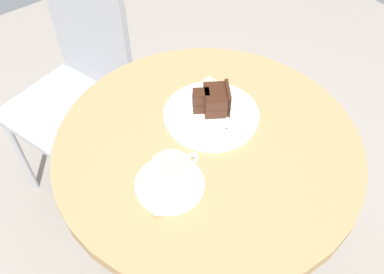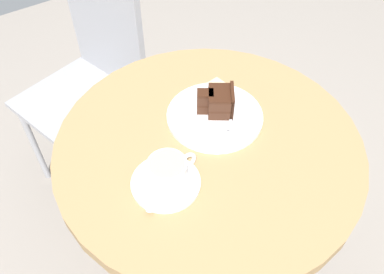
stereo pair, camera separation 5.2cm
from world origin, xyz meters
TOP-DOWN VIEW (x-y plane):
  - ground_plane at (0.00, 0.00)m, footprint 4.40×4.40m
  - cafe_table at (0.00, 0.00)m, footprint 0.73×0.73m
  - saucer at (-0.15, -0.05)m, footprint 0.15×0.15m
  - coffee_cup at (-0.14, -0.04)m, footprint 0.11×0.08m
  - teaspoon at (-0.18, -0.09)m, footprint 0.11×0.02m
  - cake_plate at (0.06, 0.06)m, footprint 0.24×0.24m
  - cake_slice at (0.07, 0.06)m, footprint 0.10×0.09m
  - fork at (0.06, 0.00)m, footprint 0.11×0.11m
  - napkin at (0.09, 0.11)m, footprint 0.15×0.14m
  - cafe_chair at (-0.03, 0.67)m, footprint 0.47×0.47m

SIDE VIEW (x-z plane):
  - ground_plane at x=0.00m, z-range -0.01..0.00m
  - cafe_chair at x=-0.03m, z-range 0.08..0.96m
  - cafe_table at x=0.00m, z-range 0.25..1.00m
  - napkin at x=0.09m, z-range 0.75..0.76m
  - saucer at x=-0.15m, z-range 0.75..0.76m
  - cake_plate at x=0.06m, z-range 0.75..0.77m
  - teaspoon at x=-0.18m, z-range 0.76..0.77m
  - fork at x=0.06m, z-range 0.77..0.77m
  - coffee_cup at x=-0.14m, z-range 0.76..0.82m
  - cake_slice at x=0.07m, z-range 0.76..0.83m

